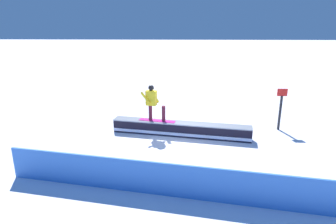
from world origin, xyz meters
TOP-DOWN VIEW (x-y plane):
  - ground_plane at (0.00, 0.00)m, footprint 120.00×120.00m
  - grind_box at (0.00, 0.00)m, footprint 5.42×1.53m
  - snowboarder at (1.09, -0.22)m, footprint 1.48×0.61m
  - safety_fence at (0.00, 4.29)m, footprint 9.61×1.88m
  - trail_marker at (-4.07, -0.79)m, footprint 0.40×0.10m

SIDE VIEW (x-z plane):
  - ground_plane at x=0.00m, z-range 0.00..0.00m
  - grind_box at x=0.00m, z-range -0.02..0.51m
  - safety_fence at x=0.00m, z-range 0.00..0.92m
  - trail_marker at x=-4.07m, z-range 0.07..1.80m
  - snowboarder at x=1.09m, z-range 0.60..2.03m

